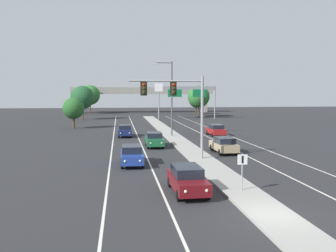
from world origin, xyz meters
The scene contains 23 objects.
ground_plane centered at (0.00, 0.00, 0.00)m, with size 260.00×260.00×0.00m, color #28282B.
median_island centered at (0.00, 18.00, 0.07)m, with size 2.40×110.00×0.15m, color #9E9B93.
lane_stripe_oncoming_center centered at (-4.70, 25.00, 0.00)m, with size 0.14×100.00×0.01m, color silver.
lane_stripe_receding_center centered at (4.70, 25.00, 0.00)m, with size 0.14×100.00×0.01m, color silver.
edge_stripe_left centered at (-8.00, 25.00, 0.00)m, with size 0.14×100.00×0.01m, color silver.
edge_stripe_right centered at (8.00, 25.00, 0.00)m, with size 0.14×100.00×0.01m, color silver.
overhead_signal_mast centered at (-2.02, 14.68, 5.30)m, with size 6.51×0.44×7.20m.
median_sign_post centered at (0.00, 4.19, 1.59)m, with size 0.60×0.10×2.20m.
street_lamp_median centered at (-0.33, 31.91, 5.79)m, with size 2.58×0.28×10.00m.
car_oncoming_darkred centered at (-3.23, 4.61, 0.82)m, with size 1.90×4.50×1.58m.
car_oncoming_blue centered at (-6.20, 13.45, 0.82)m, with size 1.85×4.48×1.58m.
car_oncoming_green centered at (-3.37, 23.00, 0.82)m, with size 1.87×4.49×1.58m.
car_oncoming_navy centered at (-6.44, 32.77, 0.82)m, with size 1.86×4.48×1.58m.
car_receding_tan centered at (3.03, 18.01, 0.82)m, with size 1.89×4.50×1.58m.
car_receding_red centered at (6.11, 31.97, 0.82)m, with size 1.82×4.47×1.58m.
highway_sign_gantry centered at (8.20, 63.96, 6.16)m, with size 13.28×0.42×7.50m.
overpass_bridge centered at (0.00, 93.33, 5.78)m, with size 42.40×6.40×7.65m.
tree_far_right_a centered at (12.06, 69.19, 5.07)m, with size 5.36×5.36×7.75m.
tree_far_right_c centered at (12.80, 72.34, 4.89)m, with size 5.17×5.17×7.48m.
tree_far_right_b centered at (14.28, 82.11, 3.93)m, with size 4.16×4.16×6.02m.
tree_far_left_a centered at (-15.39, 87.86, 5.38)m, with size 5.70×5.70×8.24m.
tree_far_left_b centered at (-14.72, 44.95, 3.37)m, with size 3.57×3.57×5.17m.
tree_far_left_c centered at (-15.27, 65.27, 4.92)m, with size 5.21×5.21×7.54m.
Camera 1 is at (-7.19, -15.72, 5.91)m, focal length 38.00 mm.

